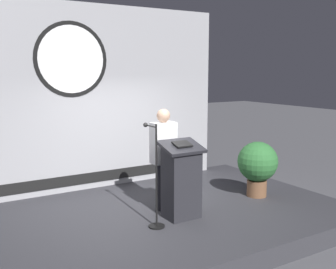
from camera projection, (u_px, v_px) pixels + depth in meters
ground_plane at (152, 230)px, 6.68m from camera, size 40.00×40.00×0.00m
stage_platform at (151, 221)px, 6.66m from camera, size 6.40×4.00×0.30m
banner_display at (104, 97)px, 7.90m from camera, size 4.95×0.12×3.53m
podium at (181, 181)px, 6.32m from camera, size 0.64×0.49×1.23m
speaker_person at (163, 159)px, 6.67m from camera, size 0.40×0.26×1.69m
microphone_stand at (155, 191)px, 5.97m from camera, size 0.24×0.48×1.55m
potted_plant at (258, 164)px, 7.40m from camera, size 0.73×0.73×1.02m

